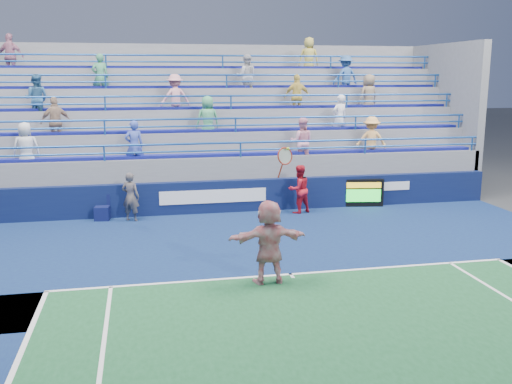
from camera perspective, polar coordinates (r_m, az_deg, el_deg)
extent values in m
plane|color=#333538|center=(13.53, 3.48, -8.29)|extent=(120.00, 120.00, 0.00)
cube|color=#101F51|center=(15.55, 1.38, -5.56)|extent=(18.00, 8.40, 0.02)
cube|color=white|center=(13.53, 3.48, -8.20)|extent=(11.00, 0.10, 0.01)
cube|color=white|center=(13.44, 3.59, -8.35)|extent=(0.08, 0.30, 0.01)
cube|color=#0B133D|center=(19.50, -1.42, -0.36)|extent=(18.00, 0.30, 1.10)
cube|color=white|center=(19.19, -4.28, -0.44)|extent=(3.60, 0.02, 0.45)
cube|color=white|center=(20.85, 12.87, 0.55)|extent=(1.80, 0.02, 0.30)
cube|color=slate|center=(22.35, -2.75, 1.18)|extent=(18.00, 5.60, 1.10)
cube|color=slate|center=(22.29, -2.76, 2.13)|extent=(18.00, 5.60, 1.85)
cube|color=navy|center=(19.85, -1.75, 3.80)|extent=(17.40, 0.45, 0.10)
cylinder|color=#1C4F9C|center=(19.40, -1.56, 4.96)|extent=(18.00, 0.07, 0.07)
cube|color=slate|center=(22.72, -2.97, 3.27)|extent=(18.00, 4.60, 2.60)
cube|color=navy|center=(20.74, -2.24, 6.23)|extent=(17.40, 0.45, 0.10)
cylinder|color=#1C4F9C|center=(20.31, -2.06, 7.39)|extent=(18.00, 0.07, 0.07)
cube|color=slate|center=(23.16, -3.16, 4.36)|extent=(18.00, 3.60, 3.35)
cube|color=navy|center=(21.67, -2.68, 8.45)|extent=(17.40, 0.45, 0.10)
cylinder|color=#1C4F9C|center=(21.25, -2.53, 9.60)|extent=(18.00, 0.07, 0.07)
cube|color=slate|center=(23.61, -3.35, 5.41)|extent=(18.00, 2.60, 4.10)
cube|color=navy|center=(22.63, -3.10, 10.48)|extent=(17.40, 0.45, 0.10)
cylinder|color=#1C4F9C|center=(22.23, -2.96, 11.62)|extent=(18.00, 0.07, 0.07)
cube|color=slate|center=(24.06, -3.53, 6.43)|extent=(18.00, 1.60, 4.85)
cube|color=navy|center=(23.62, -3.49, 12.34)|extent=(17.40, 0.45, 0.10)
cylinder|color=#1C4F9C|center=(23.23, -3.36, 13.47)|extent=(18.00, 0.07, 0.07)
imported|color=#418F64|center=(22.42, -15.30, 11.05)|extent=(0.65, 0.45, 1.70)
imported|color=silver|center=(19.85, -22.00, 4.07)|extent=(0.92, 0.70, 1.70)
imported|color=tan|center=(20.63, -19.38, 6.61)|extent=(1.08, 0.70, 1.70)
imported|color=#F8A0BB|center=(20.31, 4.59, 5.03)|extent=(0.97, 0.84, 1.70)
imported|color=#E5C859|center=(22.21, 4.14, 9.49)|extent=(1.02, 0.48, 1.70)
imported|color=#FDB662|center=(21.18, 11.44, 5.11)|extent=(1.22, 0.89, 1.70)
imported|color=silver|center=(22.76, -0.98, 11.46)|extent=(0.91, 0.75, 1.70)
imported|color=#BF7B97|center=(23.84, -23.31, 12.35)|extent=(1.07, 0.69, 1.70)
imported|color=#89745B|center=(23.17, 11.20, 9.39)|extent=(0.95, 0.75, 1.70)
imported|color=#2F618E|center=(21.68, -21.07, 8.70)|extent=(0.95, 0.81, 1.70)
imported|color=pink|center=(21.44, -8.08, 9.33)|extent=(1.20, 0.84, 1.70)
imported|color=#48A06A|center=(20.58, -4.84, 7.21)|extent=(0.90, 0.66, 1.70)
imported|color=white|center=(21.72, 8.36, 7.36)|extent=(0.71, 0.56, 1.70)
imported|color=#394DAC|center=(19.52, -12.08, 4.54)|extent=(0.66, 0.48, 1.70)
imported|color=gold|center=(24.41, 5.31, 13.19)|extent=(0.89, 0.63, 1.70)
imported|color=#335E9B|center=(23.86, 8.94, 11.33)|extent=(1.20, 0.82, 1.70)
cube|color=black|center=(20.54, 10.66, -0.10)|extent=(1.44, 0.39, 1.00)
cube|color=gold|center=(20.40, 10.78, 0.68)|extent=(1.22, 0.02, 0.20)
cube|color=#19E533|center=(20.47, 10.74, -0.35)|extent=(1.22, 0.02, 0.45)
cube|color=#0D1341|center=(19.02, -15.11, -2.07)|extent=(0.51, 0.51, 0.46)
cube|color=#0D1341|center=(19.13, -15.14, -0.74)|extent=(0.46, 0.11, 0.36)
imported|color=silver|center=(12.74, 1.30, -5.01)|extent=(1.79, 0.61, 1.92)
torus|color=#AB2615|center=(12.41, 2.92, 3.61)|extent=(0.40, 0.23, 0.39)
cylinder|color=#AB2615|center=(12.43, 2.46, 2.14)|extent=(0.09, 0.22, 0.35)
sphere|color=#CDE435|center=(12.35, 3.21, 4.35)|extent=(0.07, 0.07, 0.07)
imported|color=#141A37|center=(18.58, -12.43, -0.48)|extent=(0.68, 0.58, 1.59)
imported|color=red|center=(19.26, 4.32, 0.28)|extent=(0.96, 0.85, 1.65)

